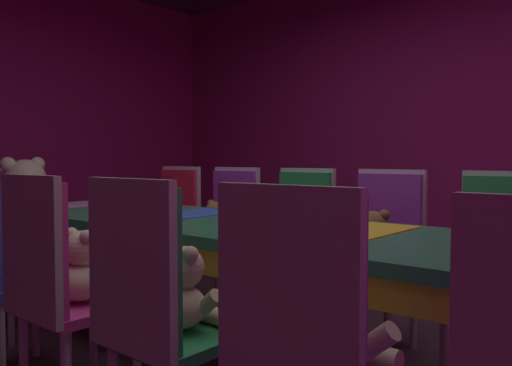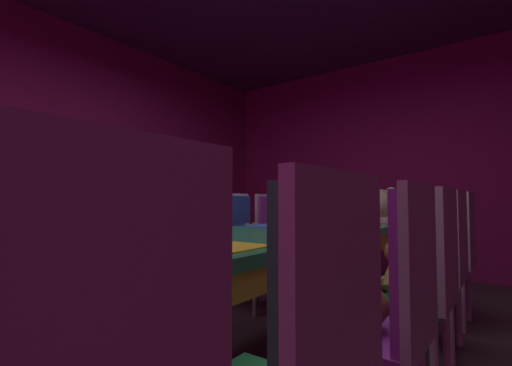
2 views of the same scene
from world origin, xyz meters
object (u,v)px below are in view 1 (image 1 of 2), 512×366
(chair_left_2, at_px, (151,298))
(teddy_right_3, at_px, (286,235))
(chair_right_1, at_px, (499,252))
(chair_right_5, at_px, (174,217))
(teddy_left_4, at_px, (22,256))
(teddy_right_2, at_px, (372,243))
(throne_chair, at_px, (16,217))
(teddy_left_1, at_px, (336,325))
(teddy_left_2, at_px, (184,293))
(teddy_left_3, at_px, (84,270))
(chair_left_1, at_px, (304,341))
(banquet_table, at_px, (251,241))
(chair_right_4, at_px, (229,223))
(chair_right_3, at_px, (300,230))
(teddy_right_4, at_px, (215,226))
(king_teddy_bear, at_px, (26,203))
(chair_left_3, at_px, (51,274))
(teddy_right_5, at_px, (159,221))
(chair_right_2, at_px, (385,239))

(chair_left_2, height_order, teddy_right_3, chair_left_2)
(chair_right_1, relative_size, chair_right_5, 1.00)
(teddy_left_4, bearing_deg, teddy_right_2, -40.60)
(chair_left_2, relative_size, teddy_left_4, 3.46)
(teddy_left_4, relative_size, throne_chair, 0.29)
(chair_left_2, distance_m, chair_right_1, 1.73)
(teddy_left_1, bearing_deg, teddy_right_3, 41.12)
(teddy_left_1, bearing_deg, teddy_left_2, 89.58)
(chair_right_5, distance_m, throne_chair, 1.20)
(chair_left_2, relative_size, teddy_left_3, 3.07)
(chair_right_1, height_order, chair_right_5, same)
(chair_left_1, xyz_separation_m, teddy_left_3, (0.12, 1.18, -0.01))
(banquet_table, relative_size, chair_right_4, 3.71)
(teddy_left_1, xyz_separation_m, chair_right_3, (1.50, 1.18, -0.00))
(teddy_right_4, bearing_deg, teddy_right_3, 91.82)
(chair_left_2, xyz_separation_m, teddy_left_2, (0.14, 0.00, -0.01))
(chair_left_1, distance_m, teddy_right_2, 1.62)
(chair_right_1, bearing_deg, teddy_left_4, -50.02)
(king_teddy_bear, bearing_deg, chair_left_1, -14.79)
(teddy_left_1, distance_m, chair_left_3, 1.19)
(chair_left_2, height_order, teddy_right_5, chair_left_2)
(teddy_left_3, bearing_deg, chair_right_2, -20.71)
(teddy_right_5, bearing_deg, banquet_table, 65.80)
(teddy_right_3, height_order, chair_right_4, chair_right_4)
(teddy_right_4, bearing_deg, chair_right_5, -103.47)
(chair_right_3, xyz_separation_m, chair_right_4, (-0.02, 0.59, 0.00))
(teddy_right_2, xyz_separation_m, teddy_right_5, (-0.02, 1.76, -0.02))
(teddy_left_1, bearing_deg, chair_right_3, 38.29)
(chair_left_1, xyz_separation_m, teddy_right_2, (1.50, 0.60, -0.00))
(chair_right_2, height_order, chair_right_4, same)
(teddy_right_2, distance_m, chair_right_3, 0.60)
(teddy_left_2, xyz_separation_m, throne_chair, (0.66, 2.64, 0.01))
(teddy_left_2, bearing_deg, teddy_left_1, -90.42)
(banquet_table, xyz_separation_m, chair_right_1, (0.82, -0.88, -0.06))
(teddy_right_2, bearing_deg, throne_chair, -75.45)
(banquet_table, bearing_deg, chair_right_5, 61.40)
(chair_left_2, distance_m, king_teddy_bear, 2.61)
(teddy_left_2, xyz_separation_m, teddy_right_5, (1.33, 1.76, -0.01))
(chair_right_2, bearing_deg, teddy_right_3, -76.16)
(chair_right_2, xyz_separation_m, teddy_right_2, (-0.15, 0.00, -0.00))
(chair_left_2, height_order, teddy_left_2, chair_left_2)
(chair_left_1, bearing_deg, teddy_left_2, 75.98)
(chair_right_3, distance_m, teddy_right_4, 0.62)
(chair_left_3, height_order, teddy_right_3, chair_left_3)
(chair_right_3, bearing_deg, banquet_table, 20.22)
(chair_left_1, bearing_deg, chair_right_3, 35.72)
(chair_left_1, xyz_separation_m, chair_right_5, (1.62, 2.36, 0.00))
(chair_left_1, relative_size, chair_right_2, 1.00)
(teddy_left_3, height_order, teddy_right_4, same)
(teddy_left_3, bearing_deg, teddy_left_1, -88.73)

